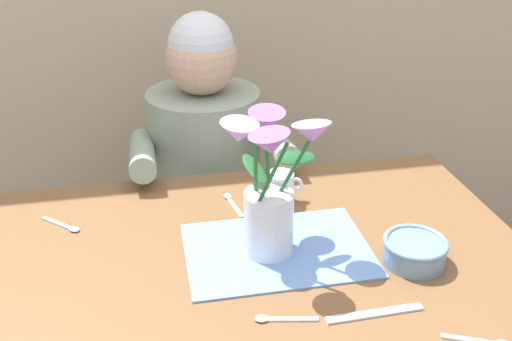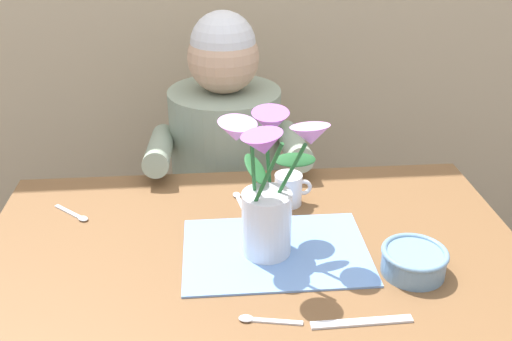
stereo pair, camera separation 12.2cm
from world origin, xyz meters
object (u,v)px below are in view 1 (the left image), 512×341
object	(u,v)px
flower_vase	(270,187)
coffee_cup	(281,188)
ceramic_bowl	(415,250)
seated_person	(207,192)
dinner_knife	(375,313)

from	to	relation	value
flower_vase	coffee_cup	xyz separation A→B (m)	(0.07, 0.20, -0.12)
flower_vase	ceramic_bowl	bearing A→B (deg)	-19.28
seated_person	ceramic_bowl	bearing A→B (deg)	-66.69
seated_person	flower_vase	world-z (taller)	seated_person
seated_person	ceramic_bowl	distance (m)	0.82
seated_person	dinner_knife	bearing A→B (deg)	-79.27
ceramic_bowl	coffee_cup	xyz separation A→B (m)	(-0.22, 0.30, 0.01)
flower_vase	ceramic_bowl	xyz separation A→B (m)	(0.29, -0.10, -0.13)
ceramic_bowl	coffee_cup	size ratio (longest dim) A/B	1.46
flower_vase	ceramic_bowl	distance (m)	0.33
seated_person	coffee_cup	xyz separation A→B (m)	(0.14, -0.40, 0.22)
flower_vase	coffee_cup	distance (m)	0.24
seated_person	flower_vase	bearing A→B (deg)	-87.21
seated_person	coffee_cup	bearing A→B (deg)	-74.19
seated_person	flower_vase	distance (m)	0.69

